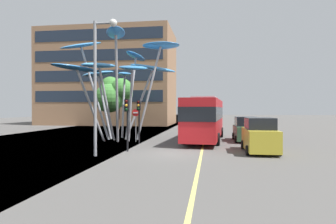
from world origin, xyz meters
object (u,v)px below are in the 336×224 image
(traffic_light_kerb_near, at_px, (127,114))
(car_parked_mid, at_px, (246,130))
(car_parked_near, at_px, (260,136))
(leaf_sculpture, at_px, (119,66))
(traffic_light_kerb_far, at_px, (139,112))
(red_bus, at_px, (205,117))
(no_entry_sign, at_px, (136,120))
(street_lamp, at_px, (100,70))

(traffic_light_kerb_near, xyz_separation_m, car_parked_mid, (8.34, 7.35, -1.48))
(traffic_light_kerb_near, height_order, car_parked_near, traffic_light_kerb_near)
(leaf_sculpture, bearing_deg, car_parked_mid, 2.01)
(traffic_light_kerb_far, bearing_deg, red_bus, 30.30)
(leaf_sculpture, distance_m, car_parked_mid, 12.46)
(traffic_light_kerb_far, bearing_deg, no_entry_sign, 114.62)
(car_parked_near, bearing_deg, red_bus, 119.54)
(car_parked_mid, bearing_deg, red_bus, -177.61)
(red_bus, height_order, traffic_light_kerb_far, red_bus)
(red_bus, relative_size, no_entry_sign, 4.20)
(leaf_sculpture, height_order, no_entry_sign, leaf_sculpture)
(red_bus, relative_size, traffic_light_kerb_far, 3.35)
(leaf_sculpture, bearing_deg, traffic_light_kerb_near, -68.10)
(red_bus, distance_m, traffic_light_kerb_far, 5.94)
(traffic_light_kerb_near, bearing_deg, car_parked_mid, 41.39)
(leaf_sculpture, xyz_separation_m, traffic_light_kerb_near, (2.80, -6.96, -4.09))
(traffic_light_kerb_far, bearing_deg, traffic_light_kerb_near, -86.41)
(traffic_light_kerb_far, bearing_deg, car_parked_near, -20.98)
(red_bus, relative_size, traffic_light_kerb_near, 3.40)
(leaf_sculpture, xyz_separation_m, no_entry_sign, (1.95, -1.47, -4.73))
(traffic_light_kerb_near, relative_size, car_parked_mid, 0.76)
(traffic_light_kerb_near, distance_m, car_parked_mid, 11.22)
(traffic_light_kerb_near, distance_m, car_parked_near, 8.60)
(traffic_light_kerb_far, bearing_deg, leaf_sculpture, 132.72)
(traffic_light_kerb_near, distance_m, street_lamp, 3.42)
(traffic_light_kerb_near, distance_m, no_entry_sign, 5.59)
(car_parked_mid, relative_size, street_lamp, 0.56)
(car_parked_near, bearing_deg, car_parked_mid, 90.81)
(red_bus, bearing_deg, traffic_light_kerb_far, -149.70)
(car_parked_near, distance_m, no_entry_sign, 10.39)
(traffic_light_kerb_near, bearing_deg, street_lamp, -117.26)
(traffic_light_kerb_far, bearing_deg, car_parked_mid, 20.01)
(street_lamp, bearing_deg, traffic_light_kerb_far, 82.90)
(red_bus, distance_m, no_entry_sign, 5.96)
(red_bus, relative_size, leaf_sculpture, 1.04)
(car_parked_near, relative_size, car_parked_mid, 0.96)
(no_entry_sign, bearing_deg, leaf_sculpture, 142.95)
(car_parked_mid, height_order, no_entry_sign, no_entry_sign)
(leaf_sculpture, distance_m, traffic_light_kerb_near, 8.54)
(red_bus, height_order, traffic_light_kerb_near, red_bus)
(car_parked_mid, height_order, street_lamp, street_lamp)
(traffic_light_kerb_near, xyz_separation_m, traffic_light_kerb_far, (-0.26, 4.22, 0.03))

